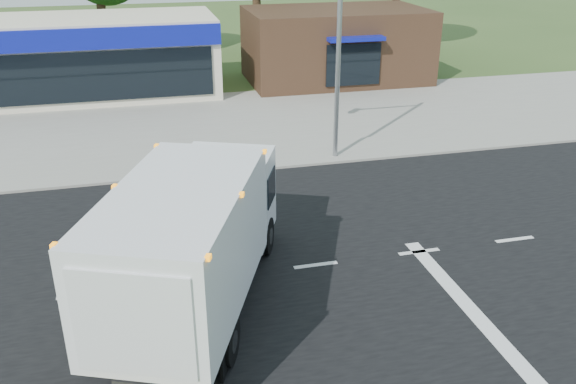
# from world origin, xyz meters

# --- Properties ---
(ground) EXTENTS (120.00, 120.00, 0.00)m
(ground) POSITION_xyz_m (0.00, 0.00, 0.00)
(ground) COLOR #385123
(ground) RESTS_ON ground
(road_asphalt) EXTENTS (60.00, 14.00, 0.02)m
(road_asphalt) POSITION_xyz_m (0.00, 0.00, 0.00)
(road_asphalt) COLOR black
(road_asphalt) RESTS_ON ground
(sidewalk) EXTENTS (60.00, 2.40, 0.12)m
(sidewalk) POSITION_xyz_m (0.00, 8.20, 0.06)
(sidewalk) COLOR gray
(sidewalk) RESTS_ON ground
(parking_apron) EXTENTS (60.00, 9.00, 0.02)m
(parking_apron) POSITION_xyz_m (0.00, 14.00, 0.01)
(parking_apron) COLOR gray
(parking_apron) RESTS_ON ground
(lane_markings) EXTENTS (55.20, 7.00, 0.01)m
(lane_markings) POSITION_xyz_m (1.35, -1.35, 0.02)
(lane_markings) COLOR silver
(lane_markings) RESTS_ON road_asphalt
(ems_box_truck) EXTENTS (5.32, 8.35, 3.55)m
(ems_box_truck) POSITION_xyz_m (-3.25, -1.37, 2.05)
(ems_box_truck) COLOR black
(ems_box_truck) RESTS_ON ground
(emergency_worker) EXTENTS (0.79, 0.79, 1.95)m
(emergency_worker) POSITION_xyz_m (-4.27, -4.27, 0.95)
(emergency_worker) COLOR tan
(emergency_worker) RESTS_ON ground
(retail_strip_mall) EXTENTS (18.00, 6.20, 4.00)m
(retail_strip_mall) POSITION_xyz_m (-9.00, 19.93, 2.01)
(retail_strip_mall) COLOR beige
(retail_strip_mall) RESTS_ON ground
(brown_storefront) EXTENTS (10.00, 6.70, 4.00)m
(brown_storefront) POSITION_xyz_m (7.00, 19.98, 2.00)
(brown_storefront) COLOR #382316
(brown_storefront) RESTS_ON ground
(traffic_signal_pole) EXTENTS (3.51, 0.25, 8.00)m
(traffic_signal_pole) POSITION_xyz_m (2.35, 7.60, 4.92)
(traffic_signal_pole) COLOR gray
(traffic_signal_pole) RESTS_ON ground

